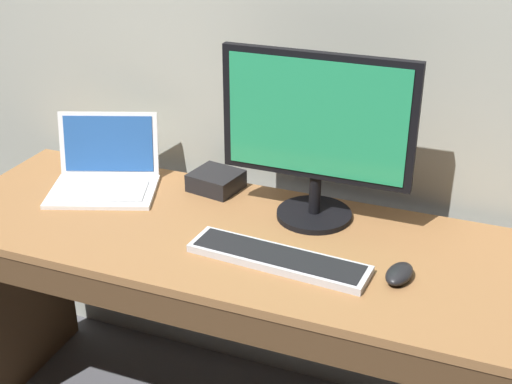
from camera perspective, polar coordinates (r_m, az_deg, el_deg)
desk at (r=2.05m, az=-2.18°, el=-9.49°), size 1.72×0.62×0.78m
laptop_white at (r=2.22m, az=-12.46°, el=1.62°), size 0.40×0.37×0.21m
external_monitor at (r=1.89m, az=5.06°, el=4.96°), size 0.54×0.22×0.49m
wired_keyboard at (r=1.79m, az=1.86°, el=-5.56°), size 0.49×0.15×0.02m
computer_mouse at (r=1.75m, az=11.86°, el=-6.68°), size 0.08×0.12×0.04m
external_drive_box at (r=2.16m, az=-3.35°, el=0.94°), size 0.17×0.16×0.06m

